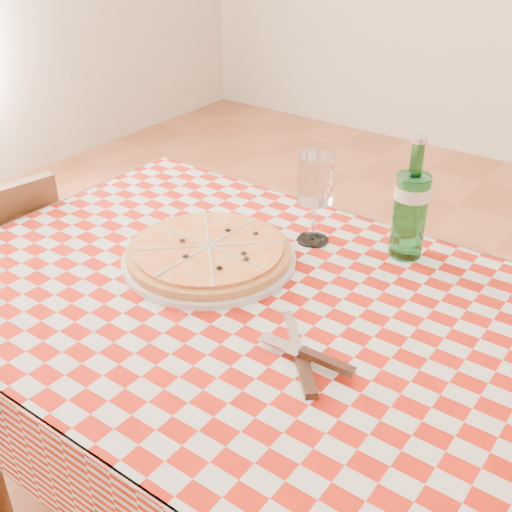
{
  "coord_description": "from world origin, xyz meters",
  "views": [
    {
      "loc": [
        0.64,
        -0.83,
        1.46
      ],
      "look_at": [
        -0.02,
        0.06,
        0.82
      ],
      "focal_mm": 45.0,
      "sensor_mm": 36.0,
      "label": 1
    }
  ],
  "objects_px": {
    "wine_glass": "(315,200)",
    "dining_table": "(246,338)",
    "water_bottle": "(412,198)",
    "pizza_plate": "(209,252)"
  },
  "relations": [
    {
      "from": "dining_table",
      "to": "wine_glass",
      "type": "xyz_separation_m",
      "value": [
        -0.02,
        0.27,
        0.2
      ]
    },
    {
      "from": "water_bottle",
      "to": "wine_glass",
      "type": "height_order",
      "value": "water_bottle"
    },
    {
      "from": "dining_table",
      "to": "water_bottle",
      "type": "bearing_deg",
      "value": 62.88
    },
    {
      "from": "wine_glass",
      "to": "dining_table",
      "type": "bearing_deg",
      "value": -86.22
    },
    {
      "from": "pizza_plate",
      "to": "water_bottle",
      "type": "xyz_separation_m",
      "value": [
        0.32,
        0.28,
        0.11
      ]
    },
    {
      "from": "pizza_plate",
      "to": "water_bottle",
      "type": "relative_size",
      "value": 1.39
    },
    {
      "from": "water_bottle",
      "to": "dining_table",
      "type": "bearing_deg",
      "value": -117.12
    },
    {
      "from": "pizza_plate",
      "to": "water_bottle",
      "type": "bearing_deg",
      "value": 40.6
    },
    {
      "from": "dining_table",
      "to": "pizza_plate",
      "type": "height_order",
      "value": "pizza_plate"
    },
    {
      "from": "pizza_plate",
      "to": "water_bottle",
      "type": "height_order",
      "value": "water_bottle"
    }
  ]
}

